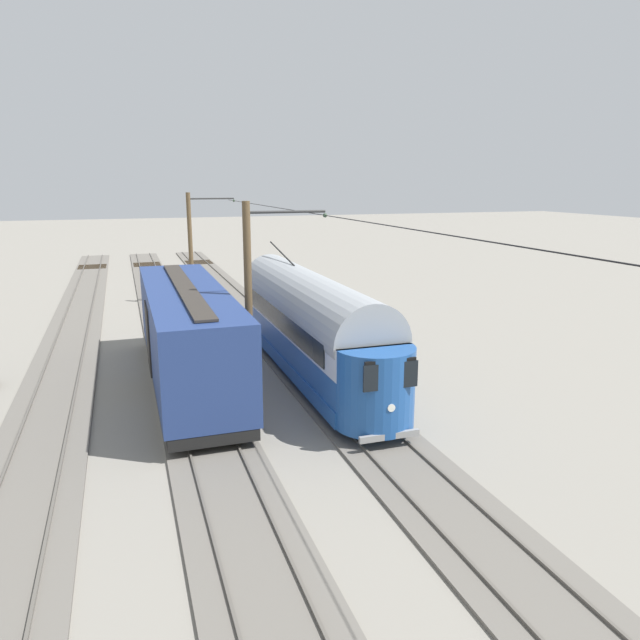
{
  "coord_description": "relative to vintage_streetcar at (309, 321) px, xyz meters",
  "views": [
    {
      "loc": [
        2.18,
        28.67,
        7.92
      ],
      "look_at": [
        -5.71,
        5.17,
        2.11
      ],
      "focal_mm": 33.11,
      "sensor_mm": 36.0,
      "label": 1
    }
  ],
  "objects": [
    {
      "name": "ground_plane",
      "position": [
        4.98,
        -5.85,
        -2.25
      ],
      "size": [
        220.0,
        220.0,
        0.0
      ],
      "primitive_type": "plane",
      "color": "gray"
    },
    {
      "name": "track_streetcar_siding",
      "position": [
        -0.0,
        -6.17,
        -2.2
      ],
      "size": [
        2.8,
        80.0,
        0.18
      ],
      "color": "#666059",
      "rests_on": "ground"
    },
    {
      "name": "track_adjacent_siding",
      "position": [
        4.98,
        -6.17,
        -2.2
      ],
      "size": [
        2.8,
        80.0,
        0.18
      ],
      "color": "#666059",
      "rests_on": "ground"
    },
    {
      "name": "track_third_siding",
      "position": [
        9.97,
        -6.17,
        -2.2
      ],
      "size": [
        2.8,
        80.0,
        0.18
      ],
      "color": "#666059",
      "rests_on": "ground"
    },
    {
      "name": "vintage_streetcar",
      "position": [
        0.0,
        0.0,
        0.0
      ],
      "size": [
        2.65,
        16.18,
        4.81
      ],
      "color": "#1E4C93",
      "rests_on": "ground"
    },
    {
      "name": "coach_adjacent",
      "position": [
        4.99,
        -0.07,
        -0.09
      ],
      "size": [
        2.96,
        13.53,
        3.85
      ],
      "color": "navy",
      "rests_on": "ground"
    },
    {
      "name": "catenary_pole_foreground",
      "position": [
        2.85,
        -16.24,
        1.56
      ],
      "size": [
        3.16,
        0.28,
        7.27
      ],
      "color": "brown",
      "rests_on": "ground"
    },
    {
      "name": "catenary_pole_mid_near",
      "position": [
        2.85,
        2.06,
        1.56
      ],
      "size": [
        3.16,
        0.28,
        7.27
      ],
      "color": "brown",
      "rests_on": "ground"
    },
    {
      "name": "overhead_wire_run",
      "position": [
        0.06,
        1.25,
        4.48
      ],
      "size": [
        2.95,
        40.61,
        0.18
      ],
      "color": "black",
      "rests_on": "ground"
    },
    {
      "name": "switch_stand",
      "position": [
        -1.54,
        -17.27,
        -1.55
      ],
      "size": [
        0.5,
        0.3,
        1.24
      ],
      "color": "black",
      "rests_on": "ground"
    }
  ]
}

